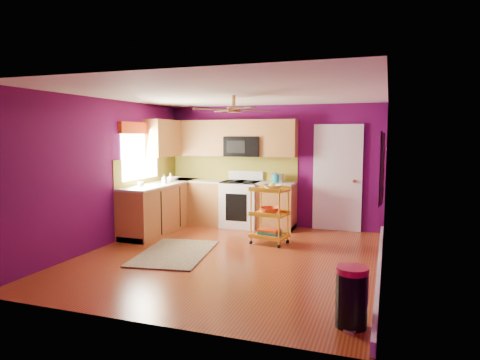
% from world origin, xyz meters
% --- Properties ---
extents(ground, '(5.00, 5.00, 0.00)m').
position_xyz_m(ground, '(0.00, 0.00, 0.00)').
color(ground, maroon).
rests_on(ground, ground).
extents(room_envelope, '(4.54, 5.04, 2.52)m').
position_xyz_m(room_envelope, '(0.03, 0.00, 1.63)').
color(room_envelope, '#520949').
rests_on(room_envelope, ground).
extents(lower_cabinets, '(2.81, 2.31, 0.94)m').
position_xyz_m(lower_cabinets, '(-1.35, 1.82, 0.43)').
color(lower_cabinets, '#915927').
rests_on(lower_cabinets, ground).
extents(electric_range, '(0.76, 0.66, 1.13)m').
position_xyz_m(electric_range, '(-0.55, 2.17, 0.48)').
color(electric_range, white).
rests_on(electric_range, ground).
extents(upper_cabinetry, '(2.80, 2.30, 1.26)m').
position_xyz_m(upper_cabinetry, '(-1.24, 2.17, 1.80)').
color(upper_cabinetry, '#915927').
rests_on(upper_cabinetry, ground).
extents(left_window, '(0.08, 1.35, 1.08)m').
position_xyz_m(left_window, '(-2.22, 1.05, 1.74)').
color(left_window, white).
rests_on(left_window, ground).
extents(panel_door, '(0.95, 0.11, 2.15)m').
position_xyz_m(panel_door, '(1.35, 2.47, 1.02)').
color(panel_door, white).
rests_on(panel_door, ground).
extents(right_wall_art, '(0.04, 2.74, 1.04)m').
position_xyz_m(right_wall_art, '(2.23, -0.34, 1.44)').
color(right_wall_art, black).
rests_on(right_wall_art, ground).
extents(ceiling_fan, '(1.01, 1.01, 0.26)m').
position_xyz_m(ceiling_fan, '(0.00, 0.20, 2.29)').
color(ceiling_fan, '#BF8C3F').
rests_on(ceiling_fan, ground).
extents(shag_rug, '(1.28, 1.83, 0.02)m').
position_xyz_m(shag_rug, '(-0.89, -0.13, 0.01)').
color(shag_rug, black).
rests_on(shag_rug, ground).
extents(rolling_cart, '(0.67, 0.54, 1.08)m').
position_xyz_m(rolling_cart, '(0.38, 0.98, 0.56)').
color(rolling_cart, gold).
rests_on(rolling_cart, ground).
extents(trash_can, '(0.39, 0.40, 0.60)m').
position_xyz_m(trash_can, '(1.99, -1.88, 0.30)').
color(trash_can, black).
rests_on(trash_can, ground).
extents(teal_kettle, '(0.18, 0.18, 0.21)m').
position_xyz_m(teal_kettle, '(0.16, 2.24, 1.02)').
color(teal_kettle, '#137C8F').
rests_on(teal_kettle, lower_cabinets).
extents(toaster, '(0.22, 0.15, 0.18)m').
position_xyz_m(toaster, '(0.19, 2.27, 1.03)').
color(toaster, beige).
rests_on(toaster, lower_cabinets).
extents(soap_bottle_a, '(0.08, 0.08, 0.17)m').
position_xyz_m(soap_bottle_a, '(-1.87, 1.33, 1.03)').
color(soap_bottle_a, '#EA3F72').
rests_on(soap_bottle_a, lower_cabinets).
extents(soap_bottle_b, '(0.14, 0.14, 0.17)m').
position_xyz_m(soap_bottle_b, '(-1.89, 1.62, 1.03)').
color(soap_bottle_b, white).
rests_on(soap_bottle_b, lower_cabinets).
extents(counter_dish, '(0.27, 0.27, 0.07)m').
position_xyz_m(counter_dish, '(-2.01, 1.97, 0.97)').
color(counter_dish, white).
rests_on(counter_dish, lower_cabinets).
extents(counter_cup, '(0.12, 0.12, 0.09)m').
position_xyz_m(counter_cup, '(-2.03, 0.74, 0.99)').
color(counter_cup, white).
rests_on(counter_cup, lower_cabinets).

